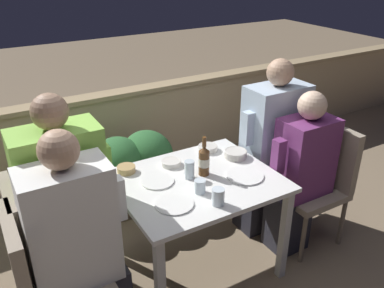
{
  "coord_description": "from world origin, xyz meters",
  "views": [
    {
      "loc": [
        -1.13,
        -1.87,
        2.01
      ],
      "look_at": [
        0.0,
        0.06,
        0.93
      ],
      "focal_mm": 38.0,
      "sensor_mm": 36.0,
      "label": 1
    }
  ],
  "objects": [
    {
      "name": "parapet_wall",
      "position": [
        0.0,
        1.54,
        0.42
      ],
      "size": [
        9.0,
        0.18,
        0.83
      ],
      "color": "tan",
      "rests_on": "ground_plane"
    },
    {
      "name": "glass_cup_0",
      "position": [
        -0.06,
        -0.14,
        0.75
      ],
      "size": [
        0.07,
        0.07,
        0.08
      ],
      "color": "silver",
      "rests_on": "dining_table"
    },
    {
      "name": "person_white_polo",
      "position": [
        -0.8,
        -0.17,
        0.65
      ],
      "size": [
        0.5,
        0.26,
        1.29
      ],
      "color": "#282833",
      "rests_on": "ground_plane"
    },
    {
      "name": "chair_left_far",
      "position": [
        -0.96,
        0.12,
        0.53
      ],
      "size": [
        0.45,
        0.45,
        0.9
      ],
      "color": "gray",
      "rests_on": "ground_plane"
    },
    {
      "name": "bowl_2",
      "position": [
        0.27,
        0.3,
        0.73
      ],
      "size": [
        0.14,
        0.14,
        0.04
      ],
      "color": "beige",
      "rests_on": "dining_table"
    },
    {
      "name": "dining_table",
      "position": [
        0.0,
        0.0,
        0.61
      ],
      "size": [
        0.99,
        0.82,
        0.71
      ],
      "color": "white",
      "rests_on": "ground_plane"
    },
    {
      "name": "plate_0",
      "position": [
        -0.25,
        -0.17,
        0.71
      ],
      "size": [
        0.22,
        0.22,
        0.01
      ],
      "color": "white",
      "rests_on": "dining_table"
    },
    {
      "name": "bowl_3",
      "position": [
        -0.35,
        0.31,
        0.73
      ],
      "size": [
        0.12,
        0.12,
        0.04
      ],
      "color": "tan",
      "rests_on": "dining_table"
    },
    {
      "name": "plate_2",
      "position": [
        0.28,
        -0.12,
        0.71
      ],
      "size": [
        0.24,
        0.24,
        0.01
      ],
      "color": "white",
      "rests_on": "dining_table"
    },
    {
      "name": "plate_1",
      "position": [
        -0.23,
        0.1,
        0.71
      ],
      "size": [
        0.21,
        0.21,
        0.01
      ],
      "color": "white",
      "rests_on": "dining_table"
    },
    {
      "name": "chair_left_near",
      "position": [
        -1.0,
        -0.17,
        0.53
      ],
      "size": [
        0.45,
        0.45,
        0.9
      ],
      "color": "gray",
      "rests_on": "ground_plane"
    },
    {
      "name": "beer_bottle",
      "position": [
        0.07,
        0.03,
        0.81
      ],
      "size": [
        0.07,
        0.07,
        0.26
      ],
      "color": "brown",
      "rests_on": "dining_table"
    },
    {
      "name": "chair_right_far",
      "position": [
        0.93,
        0.17,
        0.53
      ],
      "size": [
        0.45,
        0.45,
        0.9
      ],
      "color": "gray",
      "rests_on": "ground_plane"
    },
    {
      "name": "person_blue_shirt",
      "position": [
        0.73,
        0.17,
        0.67
      ],
      "size": [
        0.51,
        0.26,
        1.34
      ],
      "color": "#282833",
      "rests_on": "ground_plane"
    },
    {
      "name": "chair_right_near",
      "position": [
        0.96,
        -0.14,
        0.53
      ],
      "size": [
        0.45,
        0.45,
        0.9
      ],
      "color": "gray",
      "rests_on": "ground_plane"
    },
    {
      "name": "bowl_1",
      "position": [
        0.38,
        0.12,
        0.73
      ],
      "size": [
        0.16,
        0.16,
        0.05
      ],
      "color": "beige",
      "rests_on": "dining_table"
    },
    {
      "name": "glass_cup_2",
      "position": [
        -0.04,
        -0.29,
        0.76
      ],
      "size": [
        0.07,
        0.07,
        0.1
      ],
      "color": "silver",
      "rests_on": "dining_table"
    },
    {
      "name": "person_purple_stripe",
      "position": [
        0.75,
        -0.14,
        0.6
      ],
      "size": [
        0.47,
        0.26,
        1.19
      ],
      "color": "#282833",
      "rests_on": "ground_plane"
    },
    {
      "name": "planter_hedge",
      "position": [
        -0.19,
        0.92,
        0.37
      ],
      "size": [
        0.93,
        0.47,
        0.66
      ],
      "color": "brown",
      "rests_on": "ground_plane"
    },
    {
      "name": "person_green_blouse",
      "position": [
        -0.76,
        0.12,
        0.68
      ],
      "size": [
        0.52,
        0.26,
        1.37
      ],
      "color": "#282833",
      "rests_on": "ground_plane"
    },
    {
      "name": "bowl_0",
      "position": [
        -0.05,
        0.25,
        0.73
      ],
      "size": [
        0.13,
        0.13,
        0.03
      ],
      "color": "silver",
      "rests_on": "dining_table"
    },
    {
      "name": "glass_cup_1",
      "position": [
        -0.03,
        0.04,
        0.77
      ],
      "size": [
        0.06,
        0.06,
        0.12
      ],
      "color": "silver",
      "rests_on": "dining_table"
    },
    {
      "name": "ground_plane",
      "position": [
        0.0,
        0.0,
        0.0
      ],
      "size": [
        16.0,
        16.0,
        0.0
      ],
      "primitive_type": "plane",
      "color": "#847056"
    }
  ]
}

